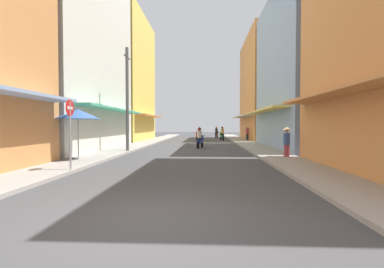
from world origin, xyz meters
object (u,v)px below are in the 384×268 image
motorbike_maroon (217,133)px  vendor_umbrella (78,114)px  motorbike_blue (200,139)px  utility_pole (127,99)px  motorbike_red (199,134)px  pedestrian_crossing (287,141)px  street_sign_no_entry (70,125)px  pedestrian_foreground (247,133)px  motorbike_green (222,134)px

motorbike_maroon → vendor_umbrella: bearing=-105.9°
motorbike_blue → utility_pole: utility_pole is taller
motorbike_red → vendor_umbrella: 21.03m
pedestrian_crossing → street_sign_no_entry: bearing=-151.5°
motorbike_blue → motorbike_red: 11.68m
motorbike_blue → vendor_umbrella: size_ratio=0.72×
motorbike_blue → vendor_umbrella: 10.40m
motorbike_red → vendor_umbrella: vendor_umbrella is taller
motorbike_red → motorbike_blue: bearing=-87.9°
pedestrian_crossing → vendor_umbrella: (-10.15, -1.86, 1.32)m
motorbike_red → pedestrian_crossing: 19.17m
pedestrian_crossing → utility_pole: 9.93m
motorbike_blue → pedestrian_crossing: (4.63, -6.82, 0.22)m
motorbike_maroon → pedestrian_foreground: pedestrian_foreground is taller
motorbike_green → pedestrian_foreground: pedestrian_foreground is taller
motorbike_red → street_sign_no_entry: (-3.98, -23.41, 1.01)m
motorbike_blue → motorbike_maroon: size_ratio=1.00×
vendor_umbrella → utility_pole: size_ratio=0.37×
motorbike_green → utility_pole: (-6.78, -15.15, 2.68)m
motorbike_green → street_sign_no_entry: street_sign_no_entry is taller
motorbike_maroon → pedestrian_foreground: size_ratio=1.05×
motorbike_maroon → vendor_umbrella: vendor_umbrella is taller
motorbike_red → street_sign_no_entry: size_ratio=0.65×
motorbike_blue → pedestrian_crossing: pedestrian_crossing is taller
motorbike_blue → street_sign_no_entry: (-4.42, -11.74, 1.01)m
utility_pole → motorbike_maroon: bearing=73.1°
motorbike_blue → motorbike_green: 11.53m
street_sign_no_entry → utility_pole: bearing=90.7°
motorbike_maroon → pedestrian_foreground: (3.05, -7.63, 0.15)m
motorbike_green → street_sign_no_entry: size_ratio=0.68×
utility_pole → pedestrian_foreground: bearing=54.9°
utility_pole → motorbike_green: bearing=65.9°
motorbike_red → pedestrian_crossing: pedestrian_crossing is taller
motorbike_blue → motorbike_red: same height
pedestrian_crossing → street_sign_no_entry: 10.33m
motorbike_green → motorbike_blue: bearing=-101.3°
motorbike_red → motorbike_green: bearing=-7.8°
motorbike_maroon → pedestrian_crossing: bearing=-83.4°
pedestrian_crossing → street_sign_no_entry: size_ratio=0.62×
pedestrian_crossing → street_sign_no_entry: (-9.05, -4.92, 0.79)m
pedestrian_crossing → pedestrian_foreground: pedestrian_foreground is taller
motorbike_green → motorbike_maroon: (-0.41, 5.90, 0.00)m
street_sign_no_entry → vendor_umbrella: bearing=109.8°
motorbike_maroon → pedestrian_crossing: pedestrian_crossing is taller
motorbike_green → pedestrian_crossing: pedestrian_crossing is taller
motorbike_green → street_sign_no_entry: (-6.68, -23.04, 1.01)m
motorbike_red → vendor_umbrella: (-5.08, -20.35, 1.54)m
motorbike_blue → motorbike_green: bearing=78.7°
motorbike_maroon → pedestrian_foreground: 8.22m
motorbike_red → pedestrian_crossing: size_ratio=1.05×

